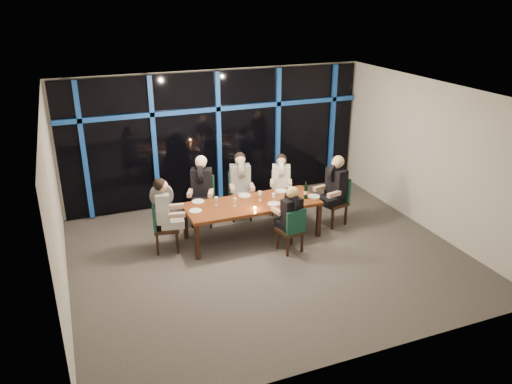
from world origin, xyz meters
The scene contains 29 objects.
room centered at (0.00, 0.00, 2.02)m, with size 7.04×7.00×3.02m.
window_wall centered at (0.01, 2.93, 1.55)m, with size 6.86×0.43×2.94m.
dining_table centered at (0.00, 0.80, 0.68)m, with size 2.60×1.00×0.75m.
chair_far_left centered at (-0.71, 1.83, 0.57)m, with size 0.62×0.62×1.02m.
chair_far_mid centered at (0.11, 1.82, 0.56)m, with size 0.55×0.55×1.00m.
chair_far_right centered at (1.03, 1.73, 0.51)m, with size 0.57×0.57×0.92m.
chair_end_left centered at (-1.77, 0.93, 0.55)m, with size 0.53×0.53×0.99m.
chair_end_right centered at (1.88, 0.78, 0.57)m, with size 0.57×0.57×1.02m.
chair_near_mid centered at (0.48, -0.04, 0.50)m, with size 0.48×0.48×0.89m.
diner_far_left centered at (-0.75, 1.75, 0.97)m, with size 0.63×0.70×0.99m.
diner_far_mid centered at (0.10, 1.73, 0.96)m, with size 0.55×0.67×0.98m.
diner_far_right centered at (1.00, 1.66, 0.88)m, with size 0.58×0.63×0.90m.
diner_end_left centered at (-1.69, 0.92, 0.94)m, with size 0.65×0.53×0.96m.
diner_end_right centered at (1.80, 0.76, 0.97)m, with size 0.68×0.58×0.99m.
diner_near_mid centered at (0.46, 0.03, 0.85)m, with size 0.48×0.59×0.87m.
plate_far_left centered at (-0.97, 1.23, 0.76)m, with size 0.24×0.24×0.01m, color white.
plate_far_mid centered at (-0.02, 1.18, 0.76)m, with size 0.24×0.24×0.01m, color white.
plate_far_right centered at (0.77, 1.14, 0.76)m, with size 0.24×0.24×0.01m, color white.
plate_end_left centered at (-1.13, 0.82, 0.76)m, with size 0.24×0.24×0.01m, color white.
plate_end_right centered at (1.25, 0.62, 0.76)m, with size 0.24×0.24×0.01m, color white.
plate_near_mid centered at (0.36, 0.59, 0.76)m, with size 0.24×0.24×0.01m, color white.
wine_bottle centered at (1.06, 0.62, 0.88)m, with size 0.08×0.08×0.35m.
water_pitcher centered at (0.74, 0.67, 0.84)m, with size 0.11×0.10×0.18m.
tea_light centered at (-0.06, 0.50, 0.77)m, with size 0.05×0.05×0.03m, color #FFA54C.
wine_glass_a centered at (-0.37, 0.77, 0.87)m, with size 0.06×0.06×0.17m.
wine_glass_b centered at (0.18, 0.85, 0.89)m, with size 0.07×0.07×0.19m.
wine_glass_c centered at (0.40, 0.66, 0.89)m, with size 0.07×0.07×0.19m.
wine_glass_d centered at (-0.68, 0.95, 0.87)m, with size 0.06×0.06×0.17m.
wine_glass_e centered at (0.83, 0.86, 0.88)m, with size 0.07×0.07×0.18m.
Camera 1 is at (-3.19, -7.50, 4.59)m, focal length 35.00 mm.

